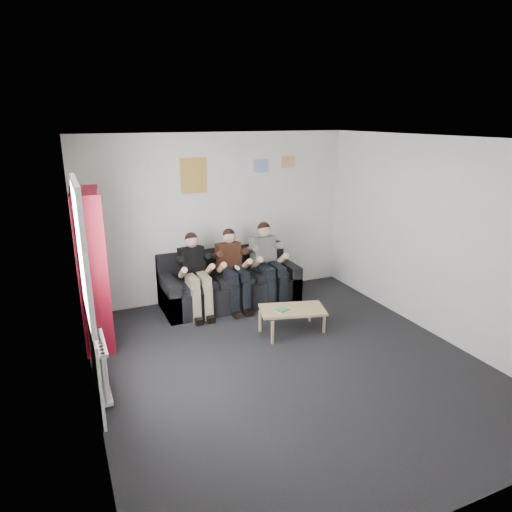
% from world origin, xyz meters
% --- Properties ---
extents(room_shell, '(5.00, 5.00, 5.00)m').
position_xyz_m(room_shell, '(0.00, 0.00, 1.35)').
color(room_shell, black).
rests_on(room_shell, ground).
extents(sofa, '(2.18, 0.89, 0.84)m').
position_xyz_m(sofa, '(0.01, 2.09, 0.30)').
color(sofa, black).
rests_on(sofa, ground).
extents(bookshelf, '(0.31, 0.93, 2.06)m').
position_xyz_m(bookshelf, '(-2.07, 1.55, 1.03)').
color(bookshelf, maroon).
rests_on(bookshelf, ground).
extents(coffee_table, '(0.89, 0.49, 0.36)m').
position_xyz_m(coffee_table, '(0.44, 0.73, 0.31)').
color(coffee_table, tan).
rests_on(coffee_table, ground).
extents(game_cases, '(0.18, 0.15, 0.03)m').
position_xyz_m(game_cases, '(0.27, 0.70, 0.37)').
color(game_cases, silver).
rests_on(game_cases, coffee_table).
extents(person_left, '(0.37, 0.79, 1.25)m').
position_xyz_m(person_left, '(-0.60, 1.89, 0.63)').
color(person_left, black).
rests_on(person_left, sofa).
extents(person_middle, '(0.37, 0.79, 1.25)m').
position_xyz_m(person_middle, '(0.01, 1.89, 0.63)').
color(person_middle, '#4A2618').
rests_on(person_middle, sofa).
extents(person_right, '(0.39, 0.84, 1.30)m').
position_xyz_m(person_right, '(0.62, 1.89, 0.65)').
color(person_right, silver).
rests_on(person_right, sofa).
extents(radiator, '(0.10, 0.64, 0.60)m').
position_xyz_m(radiator, '(-2.15, 0.20, 0.35)').
color(radiator, silver).
rests_on(radiator, ground).
extents(window, '(0.05, 1.30, 2.36)m').
position_xyz_m(window, '(-2.22, 0.20, 1.03)').
color(window, white).
rests_on(window, room_shell).
extents(poster_large, '(0.42, 0.01, 0.55)m').
position_xyz_m(poster_large, '(-0.40, 2.49, 2.05)').
color(poster_large, '#DDD94E').
rests_on(poster_large, room_shell).
extents(poster_blue, '(0.25, 0.01, 0.20)m').
position_xyz_m(poster_blue, '(0.75, 2.49, 2.15)').
color(poster_blue, '#3B75CA').
rests_on(poster_blue, room_shell).
extents(poster_pink, '(0.22, 0.01, 0.18)m').
position_xyz_m(poster_pink, '(1.25, 2.49, 2.20)').
color(poster_pink, '#C23C6D').
rests_on(poster_pink, room_shell).
extents(poster_sign, '(0.20, 0.01, 0.14)m').
position_xyz_m(poster_sign, '(-1.00, 2.49, 2.25)').
color(poster_sign, white).
rests_on(poster_sign, room_shell).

